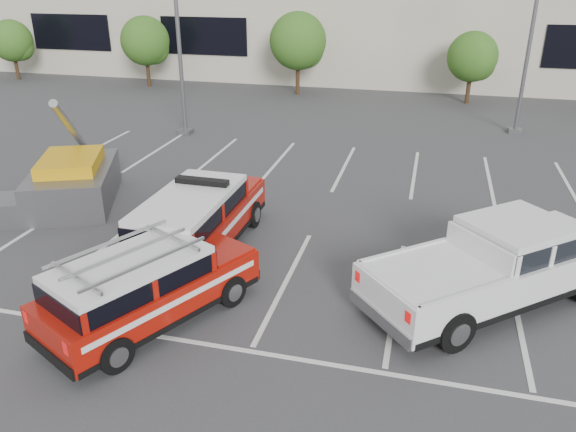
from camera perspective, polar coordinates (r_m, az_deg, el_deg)
name	(u,v)px	position (r m, az deg, el deg)	size (l,w,h in m)	color
ground	(286,282)	(14.01, -0.22, -6.72)	(120.00, 120.00, 0.00)	#39393C
stall_markings	(321,212)	(17.93, 3.42, 0.43)	(23.00, 15.00, 0.01)	silver
convention_building	(400,5)	(43.69, 11.35, 20.32)	(60.00, 16.99, 13.20)	beige
tree_far_left	(13,42)	(44.04, -26.12, 15.57)	(2.77, 2.77, 3.99)	#3F2B19
tree_left	(147,43)	(38.45, -14.14, 16.72)	(3.07, 3.07, 4.42)	#3F2B19
tree_mid_left	(300,43)	(34.88, 1.18, 17.17)	(3.37, 3.37, 4.85)	#3F2B19
tree_mid_right	(474,59)	(34.09, 18.36, 14.95)	(2.77, 2.77, 3.99)	#3F2B19
light_pole_left	(177,17)	(26.19, -11.21, 19.22)	(0.90, 0.60, 10.24)	#59595E
light_pole_mid	(534,17)	(28.01, 23.72, 18.04)	(0.90, 0.60, 10.24)	#59595E
fire_chief_suv	(198,224)	(15.35, -9.16, -0.83)	(2.09, 5.54, 1.94)	#951007
white_pickup	(495,272)	(13.74, 20.32, -5.36)	(6.13, 5.77, 1.92)	silver
ladder_suv	(148,292)	(12.55, -14.08, -7.48)	(3.82, 5.11, 1.88)	#951007
utility_rig	(69,183)	(19.63, -21.37, 3.13)	(3.78, 5.03, 3.61)	#59595E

